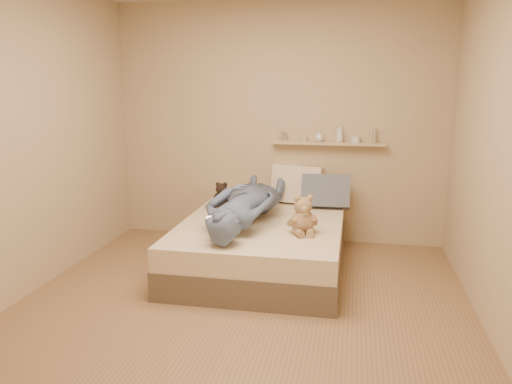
% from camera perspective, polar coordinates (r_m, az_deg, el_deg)
% --- Properties ---
extents(room, '(3.80, 3.80, 3.80)m').
position_cam_1_polar(room, '(3.63, -2.00, 5.56)').
color(room, '#896346').
rests_on(room, ground).
extents(bed, '(1.50, 1.90, 0.45)m').
position_cam_1_polar(bed, '(4.76, 0.66, -6.07)').
color(bed, brown).
rests_on(bed, floor).
extents(game_console, '(0.21, 0.15, 0.07)m').
position_cam_1_polar(game_console, '(4.14, -4.34, -3.21)').
color(game_console, '#B5B8BC').
rests_on(game_console, bed).
extents(teddy_bear, '(0.28, 0.28, 0.35)m').
position_cam_1_polar(teddy_bear, '(4.33, 5.39, -2.93)').
color(teddy_bear, '#A37A59').
rests_on(teddy_bear, bed).
extents(dark_plush, '(0.18, 0.18, 0.28)m').
position_cam_1_polar(dark_plush, '(5.20, -3.93, -0.57)').
color(dark_plush, black).
rests_on(dark_plush, bed).
extents(pillow_cream, '(0.59, 0.37, 0.43)m').
position_cam_1_polar(pillow_cream, '(5.41, 4.72, 0.81)').
color(pillow_cream, beige).
rests_on(pillow_cream, bed).
extents(pillow_grey, '(0.51, 0.28, 0.37)m').
position_cam_1_polar(pillow_grey, '(5.26, 7.96, 0.06)').
color(pillow_grey, slate).
rests_on(pillow_grey, bed).
extents(person, '(0.70, 1.66, 0.39)m').
position_cam_1_polar(person, '(4.61, -1.24, -1.26)').
color(person, slate).
rests_on(person, bed).
extents(wall_shelf, '(1.20, 0.12, 0.03)m').
position_cam_1_polar(wall_shelf, '(5.40, 8.25, 5.53)').
color(wall_shelf, tan).
rests_on(wall_shelf, wall_back).
extents(shelf_bottles, '(1.02, 0.11, 0.19)m').
position_cam_1_polar(shelf_bottles, '(5.39, 8.19, 6.41)').
color(shelf_bottles, silver).
rests_on(shelf_bottles, wall_shelf).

